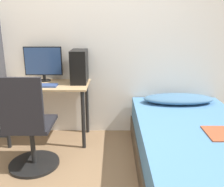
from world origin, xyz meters
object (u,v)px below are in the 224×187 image
(office_chair, at_px, (29,134))
(keyboard, at_px, (39,85))
(pc_tower, at_px, (79,67))
(bed, at_px, (195,150))
(monitor, at_px, (43,63))

(office_chair, height_order, keyboard, office_chair)
(office_chair, relative_size, pc_tower, 2.50)
(office_chair, bearing_deg, keyboard, 93.68)
(bed, xyz_separation_m, monitor, (-1.70, 0.90, 0.73))
(bed, height_order, keyboard, keyboard)
(pc_tower, bearing_deg, office_chair, -119.58)
(office_chair, xyz_separation_m, pc_tower, (0.43, 0.75, 0.55))
(bed, distance_m, pc_tower, 1.63)
(keyboard, distance_m, pc_tower, 0.54)
(pc_tower, bearing_deg, monitor, 169.41)
(bed, bearing_deg, monitor, 152.23)
(office_chair, xyz_separation_m, monitor, (-0.04, 0.84, 0.59))
(office_chair, height_order, pc_tower, pc_tower)
(bed, xyz_separation_m, pc_tower, (-1.23, 0.81, 0.70))
(bed, bearing_deg, keyboard, 159.99)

